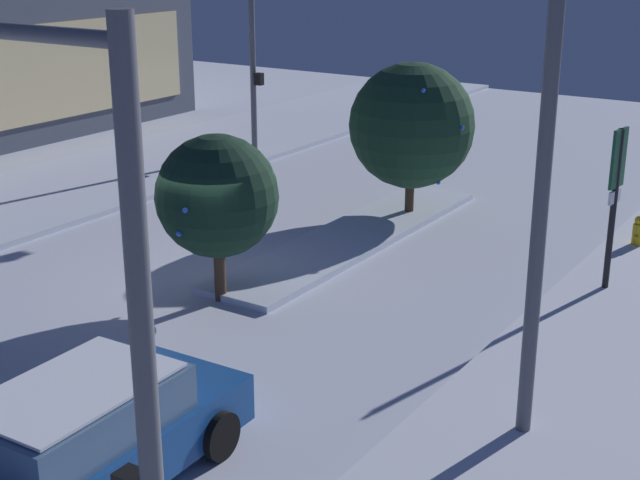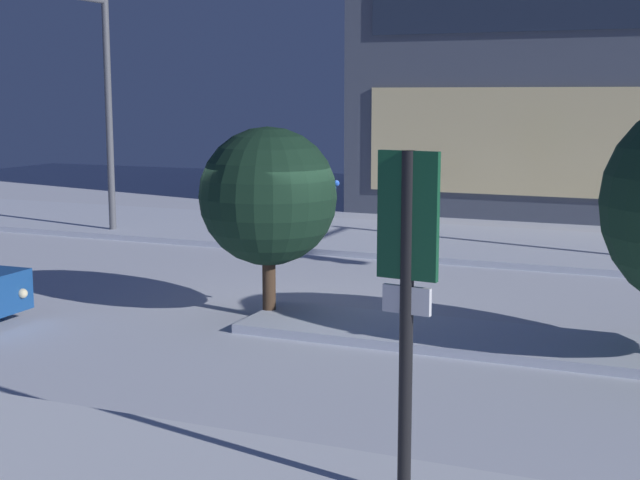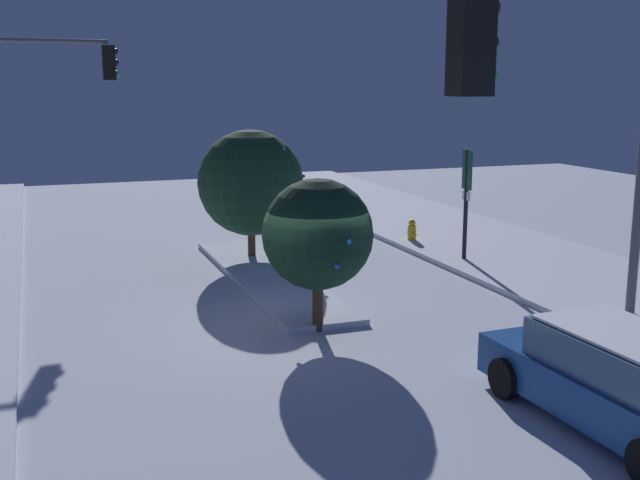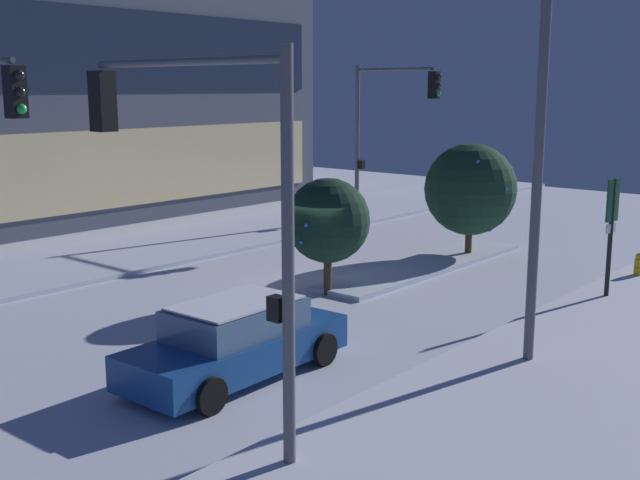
# 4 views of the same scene
# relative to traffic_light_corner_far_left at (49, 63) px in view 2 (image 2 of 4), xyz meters

# --- Properties ---
(ground) EXTENTS (52.00, 52.00, 0.00)m
(ground) POSITION_rel_traffic_light_corner_far_left_xyz_m (7.91, -4.00, -4.39)
(ground) COLOR silver
(curb_strip_far) EXTENTS (52.00, 5.20, 0.14)m
(curb_strip_far) POSITION_rel_traffic_light_corner_far_left_xyz_m (7.91, 4.04, -4.32)
(curb_strip_far) COLOR silver
(curb_strip_far) RESTS_ON ground
(median_strip) EXTENTS (9.00, 1.80, 0.14)m
(median_strip) POSITION_rel_traffic_light_corner_far_left_xyz_m (12.23, -4.56, -4.32)
(median_strip) COLOR silver
(median_strip) RESTS_ON ground
(traffic_light_corner_far_left) EXTENTS (0.32, 5.62, 6.19)m
(traffic_light_corner_far_left) POSITION_rel_traffic_light_corner_far_left_xyz_m (0.00, 0.00, 0.00)
(traffic_light_corner_far_left) COLOR #565960
(traffic_light_corner_far_left) RESTS_ON ground
(parking_info_sign) EXTENTS (0.55, 0.13, 3.20)m
(parking_info_sign) POSITION_rel_traffic_light_corner_far_left_xyz_m (12.07, -10.27, -2.34)
(parking_info_sign) COLOR black
(parking_info_sign) RESTS_ON ground
(decorated_tree_left_of_median) EXTENTS (2.30, 2.26, 3.15)m
(decorated_tree_left_of_median) POSITION_rel_traffic_light_corner_far_left_xyz_m (7.82, -4.32, -2.37)
(decorated_tree_left_of_median) COLOR #473323
(decorated_tree_left_of_median) RESTS_ON ground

